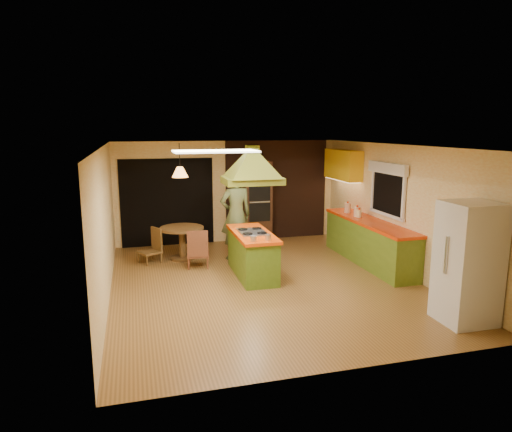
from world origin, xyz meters
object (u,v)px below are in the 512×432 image
object	(u,v)px
man	(236,215)
dining_table	(182,237)
kitchen_island	(252,254)
canister_large	(348,208)
refrigerator	(468,263)
wall_oven	(257,202)

from	to	relation	value
man	dining_table	xyz separation A→B (m)	(-1.13, 0.28, -0.48)
kitchen_island	canister_large	bearing A→B (deg)	23.91
canister_large	dining_table	bearing A→B (deg)	173.97
dining_table	canister_large	xyz separation A→B (m)	(3.71, -0.39, 0.53)
man	refrigerator	size ratio (longest dim) A/B	1.09
kitchen_island	dining_table	bearing A→B (deg)	129.21
kitchen_island	refrigerator	bearing A→B (deg)	-48.66
man	canister_large	world-z (taller)	man
man	canister_large	xyz separation A→B (m)	(2.57, -0.11, 0.06)
canister_large	refrigerator	bearing A→B (deg)	-90.63
canister_large	man	bearing A→B (deg)	177.46
kitchen_island	dining_table	xyz separation A→B (m)	(-1.18, 1.48, 0.06)
kitchen_island	wall_oven	size ratio (longest dim) A/B	0.85
wall_oven	dining_table	distance (m)	2.26
refrigerator	dining_table	xyz separation A→B (m)	(-3.66, 4.35, -0.40)
kitchen_island	dining_table	distance (m)	1.90
dining_table	wall_oven	bearing A→B (deg)	27.71
wall_oven	man	bearing A→B (deg)	-119.56
refrigerator	canister_large	xyz separation A→B (m)	(0.04, 3.96, 0.13)
canister_large	wall_oven	bearing A→B (deg)	141.19
wall_oven	canister_large	xyz separation A→B (m)	(1.76, -1.41, 0.02)
dining_table	refrigerator	bearing A→B (deg)	-49.93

